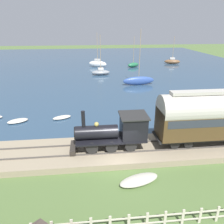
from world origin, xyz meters
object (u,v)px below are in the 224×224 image
passenger_coach (213,115)px  sailboat_gray (101,72)px  steam_locomotive (117,130)px  sailboat_blue (139,80)px  sailboat_green (133,65)px  sailboat_white (98,64)px  rowboat_off_pier (18,121)px  rowboat_near_shore (62,117)px  sailboat_brown (172,61)px  beached_dinghy (139,180)px

passenger_coach → sailboat_gray: sailboat_gray is taller
steam_locomotive → sailboat_blue: (21.15, -6.49, -1.37)m
sailboat_green → sailboat_white: sailboat_white is taller
passenger_coach → rowboat_off_pier: 19.19m
rowboat_near_shore → sailboat_brown: bearing=-57.7°
sailboat_blue → rowboat_near_shore: bearing=133.7°
rowboat_near_shore → sailboat_white: bearing=-30.7°
sailboat_brown → rowboat_off_pier: (-34.15, 29.92, -0.49)m
sailboat_green → sailboat_brown: sailboat_green is taller
sailboat_brown → sailboat_gray: size_ratio=0.88×
sailboat_green → sailboat_white: 8.74m
sailboat_blue → rowboat_off_pier: (-13.94, 16.35, -0.61)m
steam_locomotive → sailboat_white: bearing=-0.3°
sailboat_brown → beached_dinghy: size_ratio=2.33×
sailboat_white → sailboat_green: bearing=-69.9°
rowboat_off_pier → beached_dinghy: bearing=-158.1°
steam_locomotive → passenger_coach: bearing=-90.0°
steam_locomotive → sailboat_brown: 45.99m
steam_locomotive → sailboat_green: bearing=-13.2°
passenger_coach → sailboat_green: size_ratio=1.26×
sailboat_blue → sailboat_brown: bearing=-39.2°
rowboat_near_shore → beached_dinghy: bearing=-172.0°
sailboat_brown → rowboat_off_pier: bearing=154.2°
sailboat_blue → sailboat_green: bearing=-13.6°
sailboat_gray → sailboat_white: 8.98m
sailboat_green → rowboat_off_pier: sailboat_green is taller
sailboat_white → beached_dinghy: bearing=-152.4°
sailboat_white → sailboat_brown: bearing=-56.4°
steam_locomotive → sailboat_gray: sailboat_gray is taller
passenger_coach → sailboat_brown: sailboat_brown is taller
sailboat_white → sailboat_blue: bearing=-134.0°
sailboat_blue → rowboat_near_shore: size_ratio=4.16×
steam_locomotive → passenger_coach: 7.74m
passenger_coach → sailboat_brown: size_ratio=1.30×
sailboat_brown → sailboat_gray: sailboat_gray is taller
passenger_coach → rowboat_off_pier: bearing=67.7°
rowboat_near_shore → sailboat_green: bearing=-45.8°
sailboat_green → rowboat_near_shore: sailboat_green is taller
sailboat_brown → sailboat_gray: (-11.43, 19.61, -0.08)m
steam_locomotive → passenger_coach: passenger_coach is taller
sailboat_white → rowboat_near_shore: bearing=-163.4°
sailboat_brown → sailboat_white: sailboat_white is taller
sailboat_green → sailboat_blue: (-16.77, 2.42, 0.20)m
rowboat_off_pier → beached_dinghy: beached_dinghy is taller
steam_locomotive → sailboat_green: sailboat_green is taller
sailboat_brown → sailboat_white: (-2.46, 19.83, 0.17)m
sailboat_brown → beached_dinghy: 48.90m
rowboat_off_pier → sailboat_blue: bearing=-72.6°
sailboat_brown → sailboat_blue: 24.35m
sailboat_brown → rowboat_near_shore: size_ratio=3.18×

